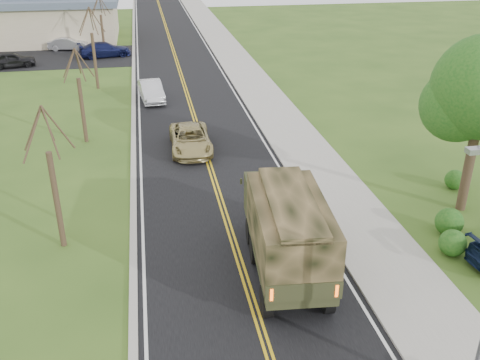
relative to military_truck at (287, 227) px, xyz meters
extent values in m
cube|color=black|center=(-1.58, 33.47, -2.01)|extent=(8.00, 120.00, 0.01)
cube|color=#9E998E|center=(2.57, 33.47, -1.96)|extent=(0.30, 120.00, 0.12)
cube|color=#9E998E|center=(4.32, 33.47, -1.97)|extent=(3.20, 120.00, 0.10)
cube|color=#9E998E|center=(-5.73, 33.47, -1.97)|extent=(0.30, 120.00, 0.10)
cube|color=gray|center=(2.12, -7.03, 5.73)|extent=(0.50, 0.22, 0.12)
cylinder|color=#38281C|center=(9.42, 3.47, 0.50)|extent=(0.44, 0.44, 5.04)
sphere|color=#174C15|center=(8.62, 3.97, 2.93)|extent=(3.24, 3.24, 3.24)
cylinder|color=#38281C|center=(-8.58, 3.47, 0.08)|extent=(0.24, 0.24, 4.20)
cylinder|color=#38281C|center=(-8.11, 3.60, 3.11)|extent=(1.01, 0.33, 1.90)
cylinder|color=#38281C|center=(-8.55, 4.09, 3.03)|extent=(0.13, 1.29, 1.74)
cylinder|color=#38281C|center=(-9.04, 3.65, 3.11)|extent=(0.98, 0.43, 1.90)
cylinder|color=#38281C|center=(-8.97, 2.99, 3.03)|extent=(0.79, 1.05, 1.77)
cylinder|color=#38281C|center=(-8.31, 3.06, 3.11)|extent=(0.58, 0.90, 1.90)
cylinder|color=#38281C|center=(-8.58, 15.47, -0.04)|extent=(0.24, 0.24, 3.96)
cylinder|color=#38281C|center=(-8.13, 15.59, 2.82)|extent=(0.96, 0.32, 1.79)
cylinder|color=#38281C|center=(-8.55, 16.05, 2.74)|extent=(0.12, 1.22, 1.65)
cylinder|color=#38281C|center=(-9.02, 15.64, 2.82)|extent=(0.93, 0.41, 1.79)
cylinder|color=#38281C|center=(-8.95, 15.02, 2.74)|extent=(0.75, 0.99, 1.67)
cylinder|color=#38281C|center=(-8.33, 15.08, 2.82)|extent=(0.55, 0.85, 1.80)
cylinder|color=#38281C|center=(-8.58, 27.47, 0.20)|extent=(0.24, 0.24, 4.44)
cylinder|color=#38281C|center=(-8.08, 27.61, 3.40)|extent=(1.07, 0.35, 2.00)
cylinder|color=#38281C|center=(-8.55, 28.12, 3.32)|extent=(0.13, 1.36, 1.84)
cylinder|color=#38281C|center=(-9.07, 27.66, 3.40)|extent=(1.03, 0.46, 2.00)
cylinder|color=#38281C|center=(-8.99, 26.97, 3.32)|extent=(0.83, 1.10, 1.87)
cylinder|color=#38281C|center=(-8.30, 27.04, 3.40)|extent=(0.61, 0.95, 2.01)
cylinder|color=#38281C|center=(-8.58, 39.47, 0.02)|extent=(0.24, 0.24, 4.08)
cylinder|color=#38281C|center=(-8.12, 39.60, 2.96)|extent=(0.99, 0.33, 1.84)
cylinder|color=#38281C|center=(-8.55, 40.07, 2.89)|extent=(0.13, 1.25, 1.69)
cylinder|color=#38281C|center=(-9.03, 39.64, 2.96)|extent=(0.95, 0.42, 1.85)
cylinder|color=#38281C|center=(-8.96, 39.01, 2.89)|extent=(0.77, 1.02, 1.72)
cylinder|color=#38281C|center=(-8.32, 39.07, 2.96)|extent=(0.57, 0.88, 1.85)
cube|color=tan|center=(-17.58, 49.47, 0.08)|extent=(20.00, 12.00, 4.20)
cube|color=#475466|center=(-17.58, 49.47, 2.48)|extent=(21.00, 13.00, 0.70)
cube|color=black|center=(-11.58, 39.47, -2.01)|extent=(18.00, 10.00, 0.02)
cylinder|color=black|center=(-1.24, -2.29, -1.47)|extent=(0.44, 1.12, 1.10)
cylinder|color=black|center=(0.85, -2.46, -1.47)|extent=(0.44, 1.12, 1.10)
cylinder|color=black|center=(-0.98, 0.90, -1.47)|extent=(0.44, 1.12, 1.10)
cylinder|color=black|center=(1.11, 0.73, -1.47)|extent=(0.44, 1.12, 1.10)
cylinder|color=black|center=(-0.86, 2.29, -1.47)|extent=(0.44, 1.12, 1.10)
cylinder|color=black|center=(1.23, 2.12, -1.47)|extent=(0.44, 1.12, 1.10)
cube|color=#32351D|center=(0.02, 0.22, -0.97)|extent=(2.96, 7.16, 0.35)
cube|color=#32351D|center=(0.23, 2.76, -0.12)|extent=(2.54, 2.09, 1.40)
cube|color=black|center=(0.30, 3.65, 0.08)|extent=(2.20, 0.26, 0.70)
cube|color=#32351D|center=(-0.05, -0.63, -0.72)|extent=(2.92, 5.48, 0.15)
cube|color=black|center=(-0.05, -0.63, 0.33)|extent=(2.92, 5.48, 2.00)
cube|color=black|center=(-0.05, -0.63, 1.38)|extent=(2.02, 5.41, 0.25)
cube|color=#32351D|center=(-0.27, -3.27, -0.47)|extent=(2.50, 0.32, 0.65)
cube|color=#FF590C|center=(-1.32, -3.24, -0.47)|extent=(0.10, 0.05, 0.45)
cube|color=#FF590C|center=(0.77, -3.41, -0.47)|extent=(0.10, 0.05, 0.45)
imported|color=tan|center=(-2.38, 12.92, -1.32)|extent=(2.36, 5.03, 1.39)
imported|color=silver|center=(-4.35, 23.38, -1.28)|extent=(2.02, 4.60, 1.47)
imported|color=black|center=(-16.89, 36.16, -1.29)|extent=(4.56, 2.75, 1.45)
imported|color=#B1B1B6|center=(-12.52, 43.21, -1.34)|extent=(4.21, 1.84, 1.34)
imported|color=#11153E|center=(-8.53, 39.16, -1.27)|extent=(5.45, 3.17, 1.48)
camera|label=1|loc=(-4.70, -16.44, 10.05)|focal=40.00mm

